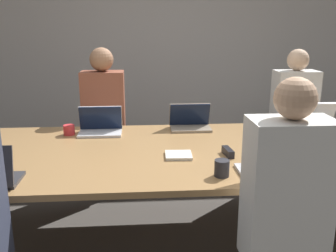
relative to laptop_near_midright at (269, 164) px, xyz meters
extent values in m
plane|color=#4C4742|center=(-0.54, 0.52, -0.81)|extent=(24.00, 24.00, 0.00)
cube|color=#BCB7B2|center=(-0.54, 3.00, 0.59)|extent=(12.00, 0.06, 2.80)
cube|color=#9E7547|center=(-0.54, 0.52, -0.10)|extent=(4.71, 1.38, 0.04)
cube|color=#B7B7BC|center=(0.00, 0.05, -0.07)|extent=(0.34, 0.25, 0.02)
cube|color=#B7B7BC|center=(0.00, -0.05, 0.07)|extent=(0.35, 0.09, 0.24)
cube|color=silver|center=(0.00, -0.04, 0.06)|extent=(0.34, 0.08, 0.24)
cube|color=silver|center=(-0.05, -0.40, 0.01)|extent=(0.40, 0.24, 0.74)
sphere|color=tan|center=(-0.05, -0.40, 0.47)|extent=(0.20, 0.20, 0.20)
cylinder|color=#232328|center=(-0.28, 0.01, -0.02)|extent=(0.09, 0.09, 0.10)
cube|color=gray|center=(-0.33, 1.03, -0.07)|extent=(0.34, 0.20, 0.02)
cube|color=gray|center=(-0.33, 1.11, 0.04)|extent=(0.35, 0.07, 0.20)
cube|color=#0F1933|center=(-0.33, 1.10, 0.04)|extent=(0.34, 0.07, 0.20)
cube|color=silver|center=(0.77, 0.96, -0.07)|extent=(0.32, 0.21, 0.02)
cube|color=silver|center=(0.77, 1.04, 0.05)|extent=(0.33, 0.08, 0.21)
cube|color=silver|center=(0.77, 1.03, 0.05)|extent=(0.32, 0.08, 0.20)
cube|color=#2D2D38|center=(0.73, 1.42, -0.59)|extent=(0.32, 0.24, 0.45)
cube|color=silver|center=(0.73, 1.42, 0.01)|extent=(0.40, 0.24, 0.74)
sphere|color=beige|center=(0.73, 1.42, 0.48)|extent=(0.20, 0.20, 0.20)
cube|color=silver|center=(-1.09, 0.95, -0.07)|extent=(0.35, 0.20, 0.02)
cube|color=silver|center=(-1.09, 1.03, 0.05)|extent=(0.35, 0.06, 0.20)
cube|color=#0F1933|center=(-1.09, 1.02, 0.04)|extent=(0.35, 0.06, 0.20)
cube|color=#2D2D38|center=(-1.11, 1.51, -0.59)|extent=(0.32, 0.24, 0.45)
cube|color=brown|center=(-1.11, 1.51, 0.01)|extent=(0.40, 0.24, 0.74)
sphere|color=#9E7051|center=(-1.11, 1.51, 0.49)|extent=(0.22, 0.22, 0.22)
cylinder|color=red|center=(-1.34, 0.96, -0.03)|extent=(0.09, 0.09, 0.08)
cube|color=black|center=(-0.16, 0.37, -0.05)|extent=(0.06, 0.15, 0.05)
cube|color=silver|center=(-0.50, 0.37, -0.07)|extent=(0.19, 0.18, 0.02)
camera|label=1|loc=(-0.75, -2.03, 0.80)|focal=40.00mm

